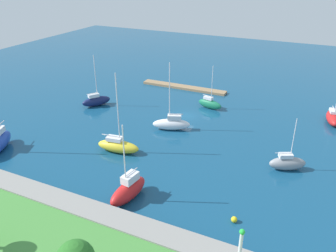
% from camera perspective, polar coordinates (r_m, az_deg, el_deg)
% --- Properties ---
extents(water, '(160.00, 160.00, 0.00)m').
position_cam_1_polar(water, '(67.43, 3.07, 1.66)').
color(water, navy).
rests_on(water, ground).
extents(pier_dock, '(20.70, 2.30, 0.54)m').
position_cam_1_polar(pier_dock, '(82.57, 2.62, 6.45)').
color(pier_dock, '#997A56').
rests_on(pier_dock, ground).
extents(breakwater, '(73.21, 3.11, 1.31)m').
position_cam_1_polar(breakwater, '(43.22, -13.95, -13.43)').
color(breakwater, gray).
rests_on(breakwater, ground).
extents(shoreline_park, '(61.96, 13.41, 1.11)m').
position_cam_1_polar(shoreline_park, '(39.69, -20.38, -18.86)').
color(shoreline_park, '#478C3D').
rests_on(shoreline_park, ground).
extents(harbor_beacon, '(0.56, 0.56, 3.73)m').
position_cam_1_polar(harbor_beacon, '(34.84, 12.01, -18.38)').
color(harbor_beacon, silver).
rests_on(harbor_beacon, breakwater).
extents(sailboat_red_lone_south, '(3.29, 6.54, 10.68)m').
position_cam_1_polar(sailboat_red_lone_south, '(71.09, 25.69, 1.27)').
color(sailboat_red_lone_south, red).
rests_on(sailboat_red_lone_south, water).
extents(sailboat_yellow_west_end, '(7.16, 3.15, 13.01)m').
position_cam_1_polar(sailboat_yellow_west_end, '(54.84, -8.30, -3.24)').
color(sailboat_yellow_west_end, yellow).
rests_on(sailboat_yellow_west_end, water).
extents(sailboat_gray_lone_north, '(5.52, 3.93, 8.11)m').
position_cam_1_polar(sailboat_gray_lone_north, '(52.74, 19.19, -5.80)').
color(sailboat_gray_lone_north, gray).
rests_on(sailboat_gray_lone_north, water).
extents(sailboat_green_near_pier, '(5.56, 2.69, 8.99)m').
position_cam_1_polar(sailboat_green_near_pier, '(71.15, 6.94, 3.73)').
color(sailboat_green_near_pier, '#19724C').
rests_on(sailboat_green_near_pier, water).
extents(sailboat_navy_mid_basin, '(4.90, 6.04, 10.67)m').
position_cam_1_polar(sailboat_navy_mid_basin, '(73.43, -11.85, 4.15)').
color(sailboat_navy_mid_basin, '#141E4C').
rests_on(sailboat_navy_mid_basin, water).
extents(sailboat_white_inner_mooring, '(6.94, 4.32, 12.30)m').
position_cam_1_polar(sailboat_white_inner_mooring, '(61.43, 0.60, 0.42)').
color(sailboat_white_inner_mooring, white).
rests_on(sailboat_white_inner_mooring, water).
extents(sailboat_red_center_basin, '(2.97, 6.63, 10.56)m').
position_cam_1_polar(sailboat_red_center_basin, '(44.31, -6.61, -10.47)').
color(sailboat_red_center_basin, red).
rests_on(sailboat_red_center_basin, water).
extents(mooring_buoy_yellow, '(0.73, 0.73, 0.73)m').
position_cam_1_polar(mooring_buoy_yellow, '(41.93, 10.92, -14.99)').
color(mooring_buoy_yellow, yellow).
rests_on(mooring_buoy_yellow, water).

